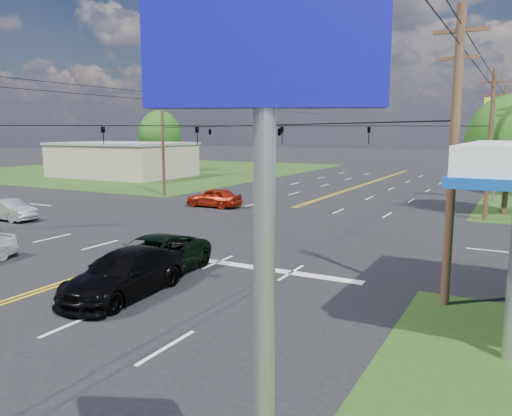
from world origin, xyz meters
The scene contains 19 objects.
ground centered at (0.00, 12.00, 0.00)m, with size 280.00×280.00×0.00m, color black.
grass_nw centered at (-35.00, 44.00, 0.00)m, with size 46.00×48.00×0.03m, color #293E13.
stop_bar centered at (5.00, 4.00, 0.00)m, with size 10.00×0.50×0.02m, color silver.
retail_nw centered at (-30.00, 34.00, 2.00)m, with size 16.00×11.00×4.00m, color tan.
pole_se centered at (13.00, 3.00, 4.92)m, with size 1.60×0.28×9.50m.
pole_nw centered at (-13.00, 21.00, 4.92)m, with size 1.60×0.28×9.50m.
pole_ne centered at (13.00, 21.00, 4.92)m, with size 1.60×0.28×9.50m.
pole_left_far centered at (-13.00, 40.00, 5.17)m, with size 1.60×0.28×10.00m.
pole_right_far centered at (13.00, 40.00, 5.17)m, with size 1.60×0.28×10.00m.
span_wire_signals centered at (0.00, 12.00, 6.00)m, with size 26.00×18.00×1.13m.
power_lines centered at (0.00, 10.00, 8.60)m, with size 26.04×100.00×0.64m.
tree_right_a centered at (14.00, 24.00, 4.87)m, with size 5.70×5.70×8.18m.
tree_far_l centered at (-32.00, 44.00, 5.19)m, with size 6.08×6.08×8.72m.
pickup_dkgreen centered at (2.34, 1.00, 0.78)m, with size 2.58×5.60×1.56m, color black.
suv_black centered at (3.00, -1.22, 0.78)m, with size 2.17×5.34×1.55m, color black.
sedan_silver centered at (-14.02, 6.50, 0.69)m, with size 1.45×4.16×1.37m, color #AEAEB3.
sedan_red centered at (-5.48, 17.50, 0.73)m, with size 1.72×4.28×1.46m, color maroon.
polesign_se centered at (13.00, -10.00, 5.37)m, with size 1.97×1.07×6.98m.
polesign_ne centered at (13.00, 30.00, 6.53)m, with size 2.31×0.43×8.34m.
Camera 1 is at (14.99, -13.86, 5.67)m, focal length 35.00 mm.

